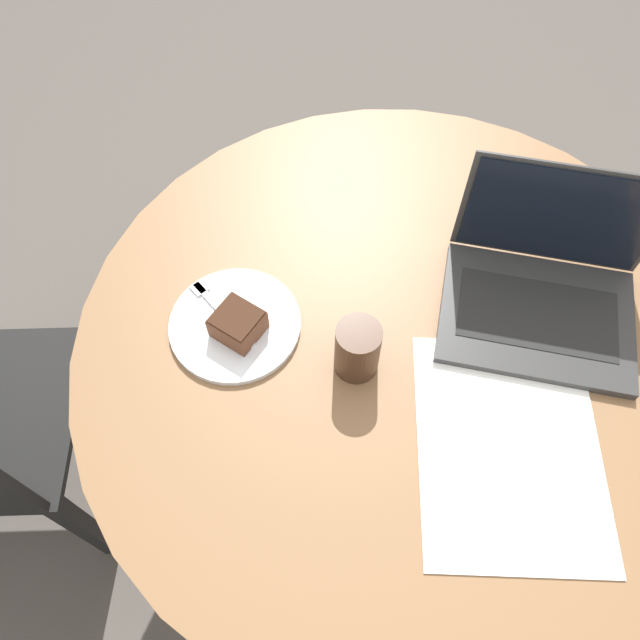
% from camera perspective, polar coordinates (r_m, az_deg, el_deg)
% --- Properties ---
extents(ground_plane, '(12.00, 12.00, 0.00)m').
position_cam_1_polar(ground_plane, '(1.78, 4.93, -13.19)').
color(ground_plane, '#4C4742').
extents(dining_table, '(1.16, 1.16, 0.74)m').
position_cam_1_polar(dining_table, '(1.22, 7.04, -4.74)').
color(dining_table, brown).
rests_on(dining_table, ground_plane).
extents(paper_document, '(0.46, 0.39, 0.00)m').
position_cam_1_polar(paper_document, '(1.05, 16.86, -11.06)').
color(paper_document, white).
rests_on(paper_document, dining_table).
extents(plate, '(0.23, 0.23, 0.01)m').
position_cam_1_polar(plate, '(1.10, -7.77, -0.40)').
color(plate, silver).
rests_on(plate, dining_table).
extents(cake_slice, '(0.11, 0.11, 0.05)m').
position_cam_1_polar(cake_slice, '(1.07, -7.53, -0.33)').
color(cake_slice, brown).
rests_on(cake_slice, plate).
extents(fork, '(0.16, 0.09, 0.00)m').
position_cam_1_polar(fork, '(1.12, -9.38, 1.18)').
color(fork, silver).
rests_on(fork, plate).
extents(coffee_glass, '(0.07, 0.07, 0.11)m').
position_cam_1_polar(coffee_glass, '(1.02, 3.44, -2.69)').
color(coffee_glass, '#3D2619').
rests_on(coffee_glass, dining_table).
extents(laptop, '(0.38, 0.42, 0.25)m').
position_cam_1_polar(laptop, '(1.15, 19.68, 2.57)').
color(laptop, '#2D2D2D').
rests_on(laptop, dining_table).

